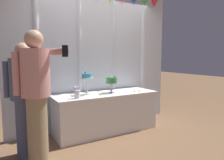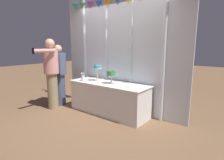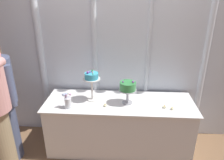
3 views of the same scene
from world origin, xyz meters
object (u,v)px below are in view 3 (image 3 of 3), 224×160
at_px(cake_display_nearright, 128,87).
at_px(tealight_far_left, 105,105).
at_px(cake_table, 119,125).
at_px(tealight_near_right, 172,109).
at_px(flower_vase, 68,101).
at_px(cake_display_nearleft, 92,79).
at_px(tealight_near_left, 164,107).
at_px(guest_man_dark_suit, 1,101).

height_order(cake_display_nearright, tealight_far_left, cake_display_nearright).
xyz_separation_m(cake_table, tealight_near_right, (0.64, -0.16, 0.37)).
distance_m(cake_display_nearright, flower_vase, 0.76).
xyz_separation_m(cake_display_nearleft, tealight_near_left, (0.92, -0.16, -0.29)).
xyz_separation_m(cake_display_nearleft, cake_display_nearright, (0.46, -0.06, -0.08)).
height_order(cake_display_nearright, tealight_near_left, cake_display_nearright).
relative_size(flower_vase, tealight_near_right, 5.51).
bearing_deg(cake_table, tealight_far_left, -143.30).
relative_size(cake_table, tealight_far_left, 45.90).
distance_m(cake_display_nearleft, flower_vase, 0.41).
height_order(cake_table, guest_man_dark_suit, guest_man_dark_suit).
bearing_deg(tealight_far_left, guest_man_dark_suit, -172.66).
height_order(cake_display_nearright, tealight_near_right, cake_display_nearright).
xyz_separation_m(cake_display_nearleft, tealight_near_right, (1.00, -0.20, -0.29)).
distance_m(flower_vase, guest_man_dark_suit, 0.79).
distance_m(flower_vase, tealight_near_right, 1.28).
bearing_deg(cake_display_nearleft, flower_vase, -140.14).
distance_m(cake_display_nearleft, cake_display_nearright, 0.47).
bearing_deg(cake_table, cake_display_nearleft, 173.99).
relative_size(cake_table, tealight_near_right, 51.84).
bearing_deg(guest_man_dark_suit, cake_display_nearright, 9.96).
distance_m(cake_display_nearleft, tealight_near_right, 1.06).
xyz_separation_m(cake_table, tealight_far_left, (-0.18, -0.13, 0.37)).
xyz_separation_m(flower_vase, guest_man_dark_suit, (-0.78, -0.10, 0.04)).
xyz_separation_m(cake_display_nearright, tealight_near_right, (0.54, -0.13, -0.21)).
distance_m(tealight_far_left, guest_man_dark_suit, 1.25).
xyz_separation_m(cake_display_nearleft, guest_man_dark_suit, (-1.05, -0.33, -0.17)).
bearing_deg(guest_man_dark_suit, flower_vase, 7.50).
bearing_deg(cake_display_nearleft, tealight_near_left, -9.85).
distance_m(tealight_far_left, tealight_near_left, 0.73).
relative_size(cake_display_nearleft, guest_man_dark_suit, 0.27).
height_order(tealight_far_left, tealight_near_left, tealight_far_left).
xyz_separation_m(tealight_far_left, guest_man_dark_suit, (-1.24, -0.16, 0.11)).
distance_m(cake_display_nearleft, tealight_far_left, 0.38).
bearing_deg(tealight_near_left, tealight_far_left, -179.28).
xyz_separation_m(cake_display_nearright, tealight_far_left, (-0.28, -0.11, -0.21)).
relative_size(cake_display_nearleft, tealight_near_left, 9.60).
height_order(cake_table, cake_display_nearright, cake_display_nearright).
distance_m(cake_display_nearleft, tealight_near_left, 0.98).
height_order(cake_display_nearleft, tealight_near_right, cake_display_nearleft).
bearing_deg(flower_vase, tealight_far_left, 7.08).
height_order(tealight_far_left, tealight_near_right, tealight_far_left).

